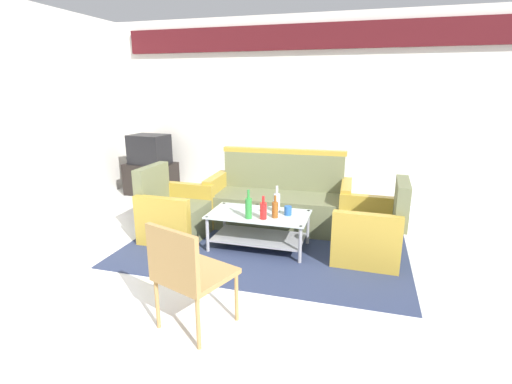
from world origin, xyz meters
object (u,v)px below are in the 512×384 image
(couch, at_px, (279,202))
(tv_stand, at_px, (152,179))
(armchair_right, at_px, (371,232))
(television, at_px, (149,149))
(wicker_chair, at_px, (187,270))
(bottle_red, at_px, (263,210))
(bottle_clear, at_px, (277,202))
(bottle_brown, at_px, (275,209))
(cup, at_px, (288,211))
(armchair_left, at_px, (174,214))
(coffee_table, at_px, (259,225))
(bottle_green, at_px, (249,208))

(couch, bearing_deg, tv_stand, -22.45)
(armchair_right, height_order, television, television)
(armchair_right, distance_m, wicker_chair, 2.13)
(bottle_red, xyz_separation_m, bottle_clear, (0.08, 0.27, 0.02))
(tv_stand, distance_m, television, 0.50)
(bottle_brown, distance_m, cup, 0.17)
(bottle_red, relative_size, bottle_clear, 0.84)
(armchair_right, xyz_separation_m, bottle_red, (-1.11, -0.25, 0.22))
(cup, bearing_deg, television, 148.22)
(armchair_left, bearing_deg, wicker_chair, 32.04)
(couch, height_order, bottle_clear, couch)
(coffee_table, bearing_deg, armchair_left, 177.43)
(cup, bearing_deg, armchair_left, 179.79)
(couch, height_order, bottle_green, couch)
(coffee_table, distance_m, bottle_clear, 0.33)
(coffee_table, bearing_deg, couch, 86.46)
(coffee_table, xyz_separation_m, wicker_chair, (-0.09, -1.59, 0.22))
(wicker_chair, bearing_deg, tv_stand, 144.34)
(armchair_right, height_order, bottle_red, armchair_right)
(bottle_green, bearing_deg, tv_stand, 140.76)
(tv_stand, bearing_deg, television, 84.00)
(armchair_left, xyz_separation_m, cup, (1.39, -0.01, 0.17))
(coffee_table, xyz_separation_m, tv_stand, (-2.37, 1.70, -0.01))
(armchair_right, bearing_deg, bottle_red, 104.44)
(couch, xyz_separation_m, tv_stand, (-2.42, 0.91, -0.06))
(bottle_brown, distance_m, bottle_green, 0.28)
(coffee_table, height_order, tv_stand, tv_stand)
(wicker_chair, bearing_deg, bottle_red, 102.50)
(couch, xyz_separation_m, bottle_red, (0.04, -0.95, 0.19))
(couch, xyz_separation_m, television, (-2.42, 0.91, 0.44))
(bottle_clear, bearing_deg, couch, 100.37)
(bottle_green, bearing_deg, bottle_clear, 51.34)
(couch, bearing_deg, bottle_clear, 98.58)
(wicker_chair, bearing_deg, bottle_brown, 98.75)
(coffee_table, relative_size, bottle_brown, 4.49)
(bottle_green, bearing_deg, wicker_chair, -91.15)
(armchair_left, bearing_deg, tv_stand, -140.70)
(bottle_clear, xyz_separation_m, tv_stand, (-2.54, 1.59, -0.26))
(couch, bearing_deg, bottle_green, 81.55)
(cup, bearing_deg, bottle_brown, -134.19)
(armchair_left, relative_size, bottle_green, 2.71)
(armchair_right, distance_m, coffee_table, 1.20)
(bottle_green, distance_m, bottle_clear, 0.38)
(armchair_right, relative_size, television, 1.32)
(bottle_red, bearing_deg, coffee_table, 120.03)
(armchair_right, height_order, bottle_green, armchair_right)
(armchair_left, xyz_separation_m, bottle_clear, (1.24, 0.07, 0.24))
(television, bearing_deg, armchair_left, 134.05)
(armchair_left, distance_m, bottle_clear, 1.27)
(couch, bearing_deg, armchair_right, 146.92)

